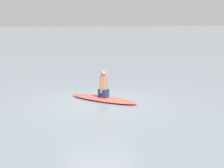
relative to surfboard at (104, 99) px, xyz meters
name	(u,v)px	position (x,y,z in m)	size (l,w,h in m)	color
ground_plane	(99,103)	(0.31, -0.22, -0.06)	(400.00, 400.00, 0.00)	gray
surfboard	(104,99)	(0.00, 0.00, 0.00)	(2.73, 0.75, 0.12)	#D84C3F
person_paddler	(104,85)	(0.00, 0.00, 0.49)	(0.41, 0.41, 0.96)	navy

